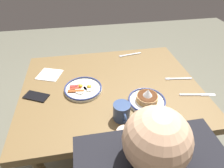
% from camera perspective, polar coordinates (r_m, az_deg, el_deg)
% --- Properties ---
extents(ground_plane, '(6.00, 6.00, 0.00)m').
position_cam_1_polar(ground_plane, '(1.78, -0.23, -19.06)').
color(ground_plane, '#636151').
extents(dining_table, '(1.13, 0.90, 0.73)m').
position_cam_1_polar(dining_table, '(1.30, -0.30, -3.32)').
color(dining_table, brown).
rests_on(dining_table, ground_plane).
extents(plate_near_main, '(0.24, 0.24, 0.04)m').
position_cam_1_polar(plate_near_main, '(1.21, -8.60, -1.36)').
color(plate_near_main, silver).
rests_on(plate_near_main, dining_table).
extents(plate_center_pancakes, '(0.22, 0.22, 0.09)m').
position_cam_1_polar(plate_center_pancakes, '(1.12, 10.36, -4.50)').
color(plate_center_pancakes, white).
rests_on(plate_center_pancakes, dining_table).
extents(coffee_mug, '(0.09, 0.12, 0.10)m').
position_cam_1_polar(coffee_mug, '(1.00, 2.92, -8.23)').
color(coffee_mug, '#334772').
rests_on(coffee_mug, dining_table).
extents(cell_phone, '(0.16, 0.13, 0.01)m').
position_cam_1_polar(cell_phone, '(1.24, -21.62, -3.44)').
color(cell_phone, black).
rests_on(cell_phone, dining_table).
extents(paper_napkin, '(0.19, 0.18, 0.00)m').
position_cam_1_polar(paper_napkin, '(1.40, -18.06, 2.68)').
color(paper_napkin, white).
rests_on(paper_napkin, dining_table).
extents(fork_near, '(0.18, 0.04, 0.01)m').
position_cam_1_polar(fork_near, '(1.37, 19.15, 1.53)').
color(fork_near, silver).
rests_on(fork_near, dining_table).
extents(fork_far, '(0.19, 0.05, 0.01)m').
position_cam_1_polar(fork_far, '(1.58, 5.37, 8.70)').
color(fork_far, silver).
rests_on(fork_far, dining_table).
extents(butter_knife, '(0.22, 0.05, 0.01)m').
position_cam_1_polar(butter_knife, '(1.28, 24.08, -2.93)').
color(butter_knife, silver).
rests_on(butter_knife, dining_table).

